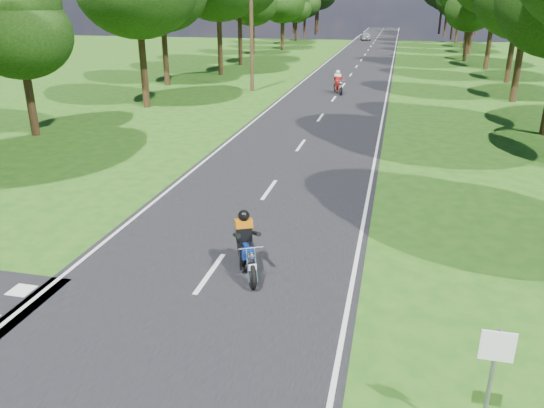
# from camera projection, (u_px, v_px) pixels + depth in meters

# --- Properties ---
(ground) EXTENTS (160.00, 160.00, 0.00)m
(ground) POSITION_uv_depth(u_px,v_px,m) (177.00, 321.00, 10.63)
(ground) COLOR #1E5012
(ground) RESTS_ON ground
(main_road) EXTENTS (7.00, 140.00, 0.02)m
(main_road) POSITION_uv_depth(u_px,v_px,m) (361.00, 60.00, 56.04)
(main_road) COLOR black
(main_road) RESTS_ON ground
(road_markings) EXTENTS (7.40, 140.00, 0.01)m
(road_markings) POSITION_uv_depth(u_px,v_px,m) (358.00, 62.00, 54.36)
(road_markings) COLOR silver
(road_markings) RESTS_ON main_road
(telegraph_pole) EXTENTS (1.20, 0.26, 8.00)m
(telegraph_pole) POSITION_uv_depth(u_px,v_px,m) (251.00, 30.00, 35.86)
(telegraph_pole) COLOR #382616
(telegraph_pole) RESTS_ON ground
(road_sign) EXTENTS (0.45, 0.07, 2.00)m
(road_sign) POSITION_uv_depth(u_px,v_px,m) (493.00, 371.00, 7.15)
(road_sign) COLOR slate
(road_sign) RESTS_ON ground
(rider_near_blue) EXTENTS (1.33, 1.89, 1.50)m
(rider_near_blue) POSITION_uv_depth(u_px,v_px,m) (246.00, 243.00, 12.22)
(rider_near_blue) COLOR #0D2F96
(rider_near_blue) RESTS_ON main_road
(rider_far_red) EXTENTS (1.22, 1.96, 1.55)m
(rider_far_red) POSITION_uv_depth(u_px,v_px,m) (338.00, 82.00, 35.91)
(rider_far_red) COLOR #A10E0C
(rider_far_red) RESTS_ON main_road
(distant_car) EXTENTS (1.97, 3.87, 1.26)m
(distant_car) POSITION_uv_depth(u_px,v_px,m) (366.00, 36.00, 83.04)
(distant_car) COLOR #A9ACB0
(distant_car) RESTS_ON main_road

